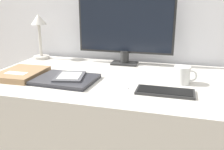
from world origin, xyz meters
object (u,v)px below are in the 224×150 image
keyboard (165,92)px  notebook (21,74)px  laptop (66,79)px  desk_lamp (39,29)px  monitor (125,29)px  ereader (70,76)px  pen (117,85)px  coffee_mug (183,75)px

keyboard → notebook: size_ratio=0.93×
laptop → desk_lamp: bearing=132.6°
monitor → notebook: 0.69m
keyboard → notebook: bearing=176.7°
keyboard → ereader: 0.50m
pen → ereader: bearing=176.8°
keyboard → laptop: (-0.51, 0.04, 0.00)m
monitor → ereader: (-0.20, -0.42, -0.21)m
desk_lamp → keyboard: bearing=-27.4°
monitor → laptop: monitor is taller
keyboard → notebook: notebook is taller
laptop → monitor: bearing=63.8°
laptop → notebook: (-0.27, 0.01, 0.01)m
ereader → coffee_mug: 0.58m
keyboard → ereader: bearing=174.1°
desk_lamp → pen: desk_lamp is taller
laptop → desk_lamp: size_ratio=1.00×
ereader → desk_lamp: bearing=134.8°
ereader → desk_lamp: (-0.42, 0.42, 0.18)m
monitor → pen: (0.06, -0.44, -0.23)m
desk_lamp → coffee_mug: desk_lamp is taller
ereader → notebook: 0.29m
ereader → notebook: (-0.29, -0.01, -0.01)m
monitor → desk_lamp: 0.62m
ereader → notebook: size_ratio=0.73×
monitor → notebook: size_ratio=2.19×
ereader → desk_lamp: desk_lamp is taller
monitor → laptop: bearing=-116.2°
desk_lamp → pen: size_ratio=2.46×
ereader → notebook: bearing=-178.9°
monitor → laptop: size_ratio=1.97×
ereader → laptop: bearing=-140.0°
notebook → laptop: bearing=-1.9°
monitor → desk_lamp: monitor is taller
coffee_mug → pen: size_ratio=0.90×
monitor → coffee_mug: (0.37, -0.31, -0.19)m
keyboard → laptop: size_ratio=0.83×
monitor → keyboard: 0.60m
keyboard → pen: (-0.23, 0.04, -0.00)m
coffee_mug → monitor: bearing=139.6°
keyboard → desk_lamp: bearing=152.6°
laptop → keyboard: bearing=-4.1°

